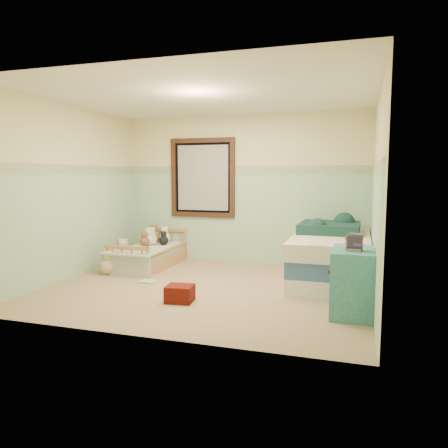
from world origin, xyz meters
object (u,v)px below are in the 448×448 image
(toddler_bed_frame, at_px, (149,260))
(plush_floor_cream, at_px, (123,254))
(dresser, at_px, (353,282))
(red_pillow, at_px, (180,294))
(twin_bed_frame, at_px, (331,273))
(plush_floor_tan, at_px, (109,266))
(floor_book, at_px, (148,281))

(toddler_bed_frame, height_order, plush_floor_cream, plush_floor_cream)
(dresser, bearing_deg, red_pillow, -175.48)
(twin_bed_frame, bearing_deg, plush_floor_tan, -169.75)
(dresser, relative_size, red_pillow, 2.26)
(plush_floor_tan, xyz_separation_m, dresser, (3.56, -0.82, 0.23))
(twin_bed_frame, bearing_deg, floor_book, -161.07)
(floor_book, bearing_deg, twin_bed_frame, 23.06)
(twin_bed_frame, height_order, floor_book, twin_bed_frame)
(toddler_bed_frame, bearing_deg, red_pillow, -53.10)
(dresser, xyz_separation_m, red_pillow, (-1.96, -0.16, -0.26))
(plush_floor_cream, bearing_deg, twin_bed_frame, -4.70)
(plush_floor_cream, bearing_deg, red_pillow, -44.97)
(plush_floor_cream, distance_m, twin_bed_frame, 3.51)
(plush_floor_tan, xyz_separation_m, twin_bed_frame, (3.24, 0.59, -0.01))
(twin_bed_frame, distance_m, red_pillow, 2.27)
(plush_floor_cream, xyz_separation_m, dresser, (3.82, -1.70, 0.22))
(twin_bed_frame, height_order, red_pillow, twin_bed_frame)
(floor_book, bearing_deg, toddler_bed_frame, 120.10)
(twin_bed_frame, relative_size, floor_book, 8.31)
(plush_floor_cream, relative_size, red_pillow, 0.89)
(red_pillow, bearing_deg, twin_bed_frame, 43.57)
(toddler_bed_frame, xyz_separation_m, dresser, (3.25, -1.56, 0.26))
(plush_floor_tan, relative_size, twin_bed_frame, 0.12)
(twin_bed_frame, xyz_separation_m, dresser, (0.32, -1.41, 0.25))
(red_pillow, bearing_deg, floor_book, 138.00)
(plush_floor_cream, bearing_deg, toddler_bed_frame, -13.78)
(toddler_bed_frame, distance_m, plush_floor_cream, 0.59)
(dresser, height_order, floor_book, dresser)
(plush_floor_tan, height_order, dresser, dresser)
(red_pillow, relative_size, floor_book, 1.31)
(twin_bed_frame, relative_size, dresser, 2.80)
(red_pillow, distance_m, floor_book, 1.09)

